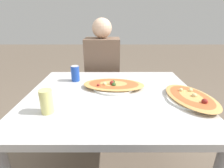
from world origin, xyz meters
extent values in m
cube|color=silver|center=(0.00, 0.00, 0.71)|extent=(1.14, 0.99, 0.04)
cylinder|color=#99999E|center=(-0.51, 0.44, 0.35)|extent=(0.05, 0.05, 0.69)
cylinder|color=#99999E|center=(0.51, 0.44, 0.35)|extent=(0.05, 0.05, 0.69)
cube|color=black|center=(-0.10, 0.76, 0.46)|extent=(0.40, 0.40, 0.04)
cube|color=black|center=(-0.10, 0.94, 0.67)|extent=(0.38, 0.03, 0.38)
cylinder|color=#38383D|center=(0.07, 0.59, 0.22)|extent=(0.03, 0.03, 0.44)
cylinder|color=#38383D|center=(-0.27, 0.59, 0.22)|extent=(0.03, 0.03, 0.44)
cylinder|color=#38383D|center=(0.07, 0.93, 0.22)|extent=(0.03, 0.03, 0.44)
cylinder|color=#38383D|center=(-0.27, 0.93, 0.22)|extent=(0.03, 0.03, 0.44)
cylinder|color=#2D2D38|center=(-0.02, 0.62, 0.24)|extent=(0.10, 0.10, 0.48)
cylinder|color=#2D2D38|center=(-0.18, 0.62, 0.24)|extent=(0.10, 0.10, 0.48)
cube|color=brown|center=(-0.10, 0.73, 0.75)|extent=(0.35, 0.26, 0.54)
sphere|color=beige|center=(-0.10, 0.73, 1.11)|extent=(0.20, 0.20, 0.20)
cylinder|color=white|center=(0.01, 0.12, 0.74)|extent=(0.31, 0.31, 0.01)
ellipsoid|color=tan|center=(0.01, 0.12, 0.75)|extent=(0.47, 0.29, 0.02)
ellipsoid|color=#D16033|center=(0.01, 0.12, 0.76)|extent=(0.38, 0.24, 0.01)
sphere|color=#335928|center=(0.01, 0.08, 0.77)|extent=(0.03, 0.03, 0.03)
sphere|color=beige|center=(-0.02, 0.10, 0.77)|extent=(0.02, 0.02, 0.02)
sphere|color=maroon|center=(-0.10, 0.07, 0.77)|extent=(0.02, 0.02, 0.02)
sphere|color=#335928|center=(0.01, 0.14, 0.77)|extent=(0.02, 0.02, 0.02)
sphere|color=maroon|center=(0.00, 0.10, 0.77)|extent=(0.04, 0.04, 0.04)
sphere|color=beige|center=(-0.05, 0.09, 0.77)|extent=(0.03, 0.03, 0.03)
cylinder|color=#1E47B2|center=(-0.30, 0.26, 0.79)|extent=(0.07, 0.07, 0.12)
cylinder|color=silver|center=(-0.30, 0.26, 0.85)|extent=(0.06, 0.06, 0.00)
cylinder|color=#E0DB7F|center=(-0.35, -0.24, 0.80)|extent=(0.07, 0.07, 0.13)
cylinder|color=white|center=(0.49, -0.09, 0.74)|extent=(0.29, 0.29, 0.01)
ellipsoid|color=tan|center=(0.49, -0.09, 0.75)|extent=(0.34, 0.47, 0.02)
ellipsoid|color=#D16033|center=(0.49, -0.09, 0.76)|extent=(0.28, 0.38, 0.01)
sphere|color=beige|center=(0.50, -0.10, 0.77)|extent=(0.03, 0.03, 0.03)
sphere|color=beige|center=(0.45, -0.02, 0.77)|extent=(0.03, 0.03, 0.03)
sphere|color=beige|center=(0.51, -0.02, 0.77)|extent=(0.03, 0.03, 0.03)
sphere|color=maroon|center=(0.53, -0.19, 0.77)|extent=(0.03, 0.03, 0.03)
camera|label=1|loc=(0.00, -1.07, 1.22)|focal=28.00mm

